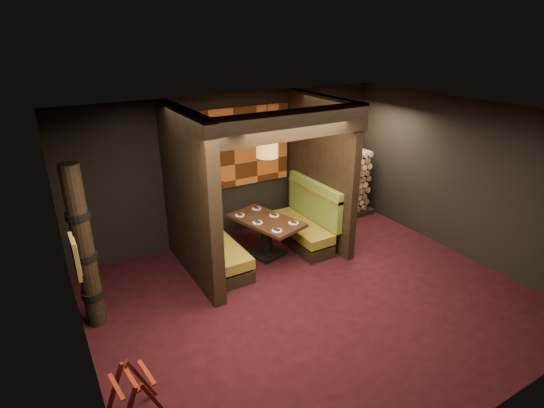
{
  "coord_description": "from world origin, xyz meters",
  "views": [
    {
      "loc": [
        -3.43,
        -4.52,
        3.93
      ],
      "look_at": [
        0.0,
        1.3,
        1.15
      ],
      "focal_mm": 28.0,
      "sensor_mm": 36.0,
      "label": 1
    }
  ],
  "objects": [
    {
      "name": "booth_bench_right",
      "position": [
        0.93,
        1.65,
        0.4
      ],
      "size": [
        0.68,
        1.6,
        1.14
      ],
      "color": "black",
      "rests_on": "floor"
    },
    {
      "name": "booth_bench_left",
      "position": [
        -0.96,
        1.65,
        0.4
      ],
      "size": [
        0.68,
        1.6,
        1.14
      ],
      "color": "black",
      "rests_on": "floor"
    },
    {
      "name": "wall_back",
      "position": [
        0.0,
        2.76,
        1.43
      ],
      "size": [
        6.5,
        0.02,
        2.85
      ],
      "primitive_type": "cube",
      "color": "black",
      "rests_on": "ground"
    },
    {
      "name": "totem_column",
      "position": [
        -3.05,
        1.1,
        1.19
      ],
      "size": [
        0.31,
        0.31,
        2.4
      ],
      "color": "black",
      "rests_on": "floor"
    },
    {
      "name": "bay_front_post",
      "position": [
        1.39,
        1.96,
        1.43
      ],
      "size": [
        0.08,
        0.08,
        2.85
      ],
      "primitive_type": "cube",
      "color": "black",
      "rests_on": "floor"
    },
    {
      "name": "tapa_side_panel",
      "position": [
        -1.23,
        1.82,
        1.85
      ],
      "size": [
        0.04,
        1.85,
        1.45
      ],
      "primitive_type": "cube",
      "color": "#B05621",
      "rests_on": "partition_left"
    },
    {
      "name": "mosaic_header",
      "position": [
        2.29,
        2.68,
        1.78
      ],
      "size": [
        1.83,
        0.1,
        0.56
      ],
      "primitive_type": "cube",
      "color": "maroon",
      "rests_on": "wall_back"
    },
    {
      "name": "wall_right",
      "position": [
        3.26,
        0.0,
        1.43
      ],
      "size": [
        0.02,
        5.5,
        2.85
      ],
      "primitive_type": "cube",
      "color": "black",
      "rests_on": "ground"
    },
    {
      "name": "header_beam",
      "position": [
        -0.02,
        0.7,
        2.63
      ],
      "size": [
        2.85,
        0.18,
        0.44
      ],
      "primitive_type": "cube",
      "color": "black",
      "rests_on": "partition_left"
    },
    {
      "name": "lacquer_shelf",
      "position": [
        -0.6,
        2.65,
        1.18
      ],
      "size": [
        0.6,
        0.12,
        0.07
      ],
      "primitive_type": "cube",
      "color": "#600A13",
      "rests_on": "wall_back"
    },
    {
      "name": "luggage_rack",
      "position": [
        -2.97,
        -0.86,
        0.34
      ],
      "size": [
        0.68,
        0.52,
        0.69
      ],
      "color": "#4F1310",
      "rests_on": "floor"
    },
    {
      "name": "place_settings",
      "position": [
        0.06,
        1.61,
        0.74
      ],
      "size": [
        0.86,
        1.21,
        0.03
      ],
      "color": "white",
      "rests_on": "dining_table"
    },
    {
      "name": "partition_right",
      "position": [
        1.3,
        1.7,
        1.43
      ],
      "size": [
        0.15,
        2.1,
        2.85
      ],
      "primitive_type": "cube",
      "color": "black",
      "rests_on": "floor"
    },
    {
      "name": "partition_left",
      "position": [
        -1.35,
        1.65,
        1.43
      ],
      "size": [
        0.2,
        2.2,
        2.85
      ],
      "primitive_type": "cube",
      "color": "black",
      "rests_on": "floor"
    },
    {
      "name": "tapa_back_panel",
      "position": [
        -0.02,
        2.71,
        1.82
      ],
      "size": [
        2.4,
        0.06,
        1.55
      ],
      "primitive_type": "cube",
      "color": "#B05621",
      "rests_on": "wall_back"
    },
    {
      "name": "dining_table",
      "position": [
        0.06,
        1.61,
        0.5
      ],
      "size": [
        1.1,
        1.53,
        0.73
      ],
      "color": "black",
      "rests_on": "floor"
    },
    {
      "name": "pendant_lamp",
      "position": [
        0.06,
        1.56,
        2.14
      ],
      "size": [
        0.37,
        0.37,
        0.93
      ],
      "color": "#9E6D33",
      "rests_on": "ceiling"
    },
    {
      "name": "floor",
      "position": [
        0.0,
        0.0,
        -0.01
      ],
      "size": [
        6.5,
        5.5,
        0.02
      ],
      "primitive_type": "cube",
      "color": "black",
      "rests_on": "ground"
    },
    {
      "name": "wall_front",
      "position": [
        0.0,
        -2.76,
        1.43
      ],
      "size": [
        6.5,
        0.02,
        2.85
      ],
      "primitive_type": "cube",
      "color": "black",
      "rests_on": "ground"
    },
    {
      "name": "wall_left",
      "position": [
        -3.26,
        0.0,
        1.43
      ],
      "size": [
        0.02,
        5.5,
        2.85
      ],
      "primitive_type": "cube",
      "color": "black",
      "rests_on": "ground"
    },
    {
      "name": "framed_picture",
      "position": [
        -3.22,
        0.1,
        1.62
      ],
      "size": [
        0.05,
        0.36,
        0.46
      ],
      "color": "olive",
      "rests_on": "wall_left"
    },
    {
      "name": "firewood_stack",
      "position": [
        2.29,
        2.35,
        0.75
      ],
      "size": [
        1.73,
        0.7,
        1.5
      ],
      "color": "black",
      "rests_on": "floor"
    },
    {
      "name": "ceiling",
      "position": [
        0.0,
        0.0,
        2.86
      ],
      "size": [
        6.5,
        5.5,
        0.02
      ],
      "primitive_type": "cube",
      "color": "black",
      "rests_on": "ground"
    }
  ]
}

